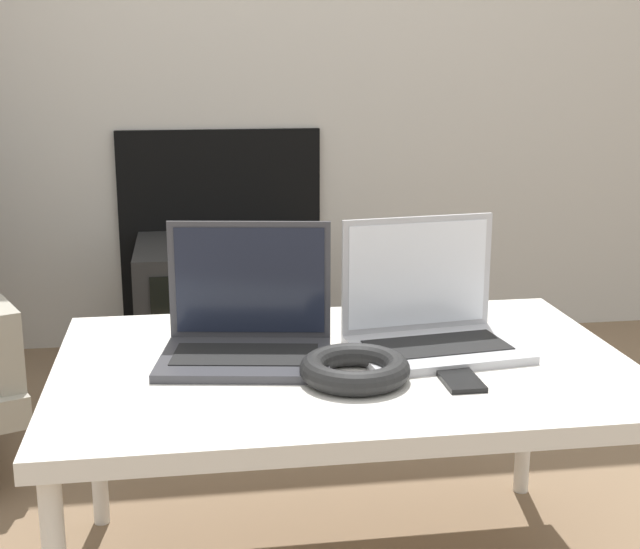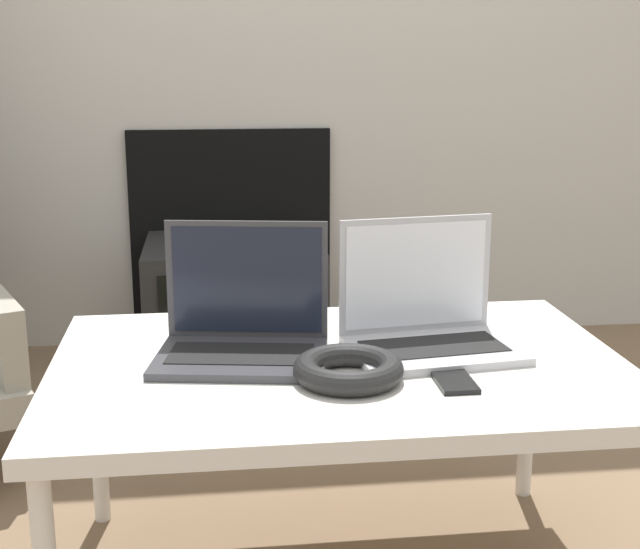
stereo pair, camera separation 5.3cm
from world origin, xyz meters
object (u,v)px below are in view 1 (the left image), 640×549
laptop_left (247,327)px  laptop_right (429,319)px  phone (458,378)px  headphones (357,369)px  tv (226,304)px

laptop_left → laptop_right: same height
laptop_left → phone: bearing=-18.5°
headphones → tv: 1.50m
laptop_right → tv: bearing=97.7°
laptop_left → tv: laptop_left is taller
laptop_left → headphones: size_ratio=1.78×
laptop_right → phone: bearing=-96.3°
laptop_right → headphones: laptop_right is taller
headphones → tv: size_ratio=0.33×
laptop_right → tv: laptop_right is taller
headphones → laptop_left: bearing=138.1°
headphones → phone: 0.18m
tv → laptop_left: bearing=-90.6°
laptop_left → tv: size_ratio=0.60×
laptop_right → tv: size_ratio=0.58×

